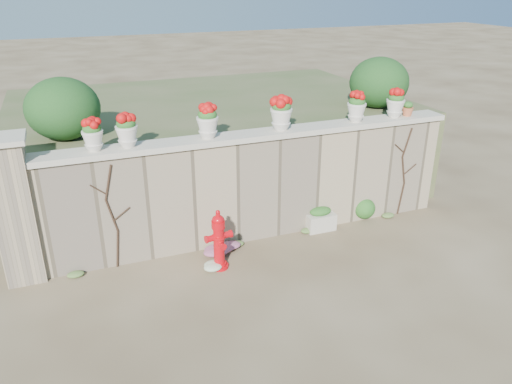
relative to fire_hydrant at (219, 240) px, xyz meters
name	(u,v)px	position (x,y,z in m)	size (l,w,h in m)	color
ground	(294,282)	(1.02, -0.90, -0.56)	(80.00, 80.00, 0.00)	#4E3D27
stone_wall	(255,188)	(1.02, 0.90, 0.44)	(8.00, 0.40, 2.00)	gray
wall_cap	(255,135)	(1.02, 0.90, 1.49)	(8.10, 0.52, 0.10)	beige
gate_pillar	(15,210)	(-3.13, 0.90, 0.70)	(0.72, 0.72, 2.48)	gray
raised_fill	(208,141)	(1.02, 4.10, 0.44)	(9.00, 6.00, 2.00)	#384C23
back_shrub_left	(63,109)	(-2.18, 2.10, 1.99)	(1.30, 1.30, 1.10)	#143814
back_shrub_right	(379,82)	(4.42, 2.10, 1.99)	(1.30, 1.30, 1.10)	#143814
vine_left	(113,216)	(-1.65, 0.68, 0.44)	(0.60, 0.04, 1.91)	black
vine_right	(404,171)	(4.25, 0.68, 0.44)	(0.60, 0.04, 1.91)	black
fire_hydrant	(219,240)	(0.00, 0.00, 0.00)	(0.48, 0.34, 1.10)	red
planter_box	(320,219)	(2.32, 0.65, -0.33)	(0.59, 0.35, 0.49)	beige
green_shrub	(369,208)	(3.46, 0.65, -0.28)	(0.58, 0.53, 0.55)	#1E5119
magenta_clump	(224,248)	(0.22, 0.43, -0.45)	(0.81, 0.54, 0.22)	#D1299F
white_flowers	(213,266)	(-0.14, -0.05, -0.47)	(0.50, 0.40, 0.18)	white
urn_pot_0	(93,135)	(-1.79, 0.90, 1.81)	(0.34, 0.34, 0.53)	beige
urn_pot_1	(127,130)	(-1.25, 0.90, 1.83)	(0.37, 0.37, 0.57)	beige
urn_pot_2	(208,121)	(0.13, 0.90, 1.84)	(0.38, 0.38, 0.60)	beige
urn_pot_3	(281,113)	(1.53, 0.90, 1.86)	(0.41, 0.41, 0.64)	beige
urn_pot_4	(357,107)	(3.12, 0.90, 1.83)	(0.37, 0.37, 0.58)	beige
urn_pot_5	(396,103)	(4.02, 0.90, 1.83)	(0.37, 0.37, 0.57)	beige
terracotta_pot	(408,109)	(4.33, 0.90, 1.67)	(0.23, 0.23, 0.28)	#B35B36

